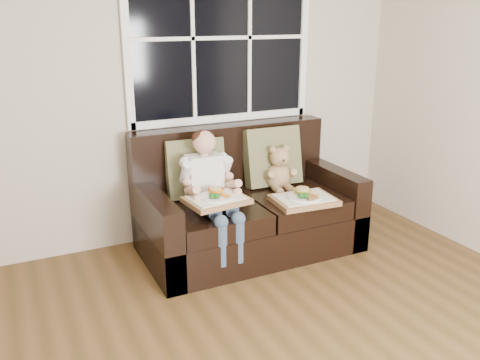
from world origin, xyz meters
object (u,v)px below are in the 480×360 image
child (210,182)px  teddy_bear (279,171)px  loveseat (246,211)px  tray_left (217,199)px  tray_right (304,199)px

child → teddy_bear: bearing=11.9°
loveseat → child: bearing=-161.7°
tray_left → tray_right: size_ratio=0.94×
loveseat → child: (-0.36, -0.12, 0.34)m
teddy_bear → tray_right: 0.39m
teddy_bear → tray_right: (0.01, -0.38, -0.12)m
loveseat → teddy_bear: loveseat is taller
child → teddy_bear: (0.68, 0.14, -0.04)m
child → teddy_bear: size_ratio=2.29×
child → tray_right: size_ratio=1.78×
loveseat → child: size_ratio=1.95×
loveseat → tray_left: loveseat is taller
loveseat → tray_right: loveseat is taller
teddy_bear → tray_right: bearing=-81.3°
tray_left → loveseat: bearing=31.2°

